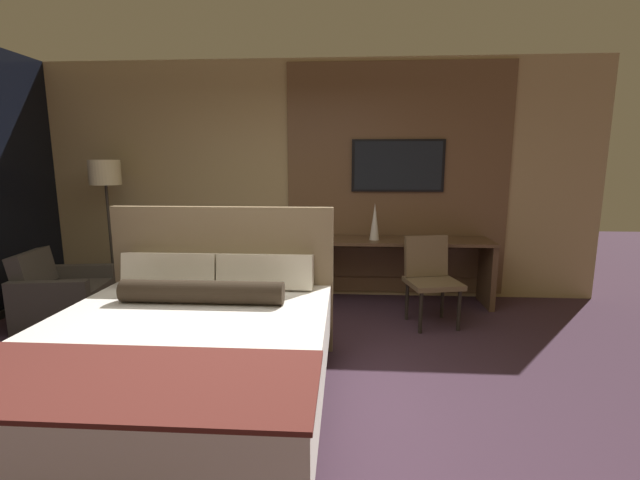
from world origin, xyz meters
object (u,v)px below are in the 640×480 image
(tv, at_px, (398,166))
(floor_lamp, at_px, (106,184))
(bed, at_px, (184,358))
(desk_chair, at_px, (430,272))
(armchair_by_window, at_px, (63,298))
(desk, at_px, (397,258))
(vase_tall, at_px, (375,222))

(tv, height_order, floor_lamp, tv)
(bed, relative_size, tv, 1.97)
(desk_chair, bearing_deg, armchair_by_window, 171.16)
(desk, distance_m, tv, 1.08)
(tv, height_order, desk_chair, tv)
(armchair_by_window, bearing_deg, desk, -85.13)
(armchair_by_window, bearing_deg, tv, -81.73)
(armchair_by_window, distance_m, vase_tall, 3.36)
(desk_chair, relative_size, vase_tall, 2.12)
(desk, xyz_separation_m, vase_tall, (-0.27, -0.08, 0.44))
(tv, xyz_separation_m, vase_tall, (-0.27, -0.31, -0.62))
(vase_tall, bearing_deg, desk_chair, -45.33)
(tv, bearing_deg, armchair_by_window, -162.71)
(bed, height_order, tv, tv)
(bed, height_order, desk, bed)
(armchair_by_window, distance_m, floor_lamp, 1.34)
(bed, height_order, desk_chair, bed)
(desk, distance_m, armchair_by_window, 3.58)
(bed, bearing_deg, tv, 57.08)
(desk_chair, bearing_deg, floor_lamp, 159.90)
(desk_chair, height_order, vase_tall, vase_tall)
(floor_lamp, bearing_deg, bed, -52.21)
(bed, bearing_deg, vase_tall, 58.48)
(vase_tall, bearing_deg, tv, 48.11)
(tv, relative_size, armchair_by_window, 1.23)
(desk, xyz_separation_m, armchair_by_window, (-3.47, -0.86, -0.27))
(armchair_by_window, relative_size, floor_lamp, 0.53)
(bed, relative_size, floor_lamp, 1.28)
(armchair_by_window, bearing_deg, desk_chair, -95.37)
(tv, xyz_separation_m, desk_chair, (0.26, -0.84, -1.06))
(tv, height_order, armchair_by_window, tv)
(desk, bearing_deg, bed, -125.36)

